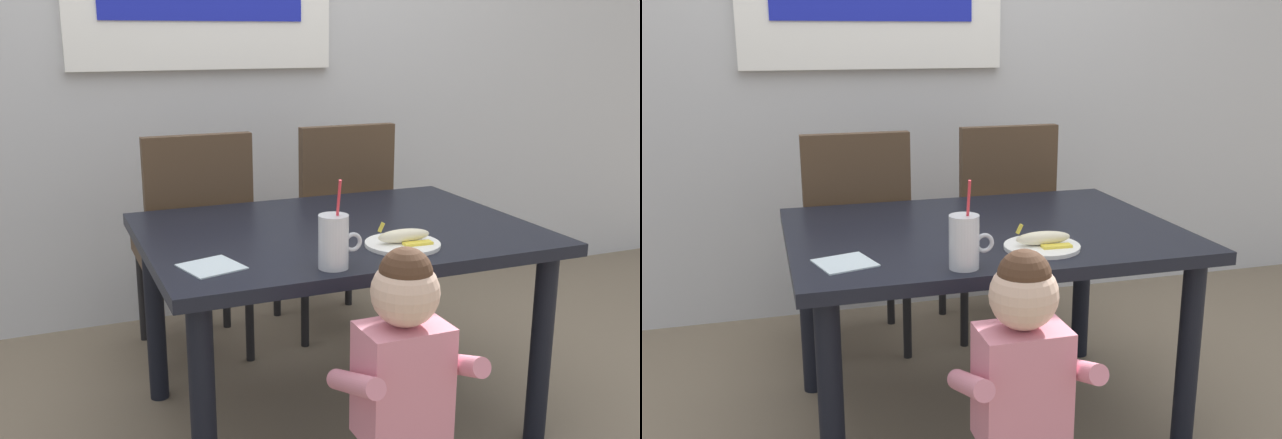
{
  "view_description": "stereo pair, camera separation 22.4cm",
  "coord_description": "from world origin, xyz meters",
  "views": [
    {
      "loc": [
        -0.92,
        -2.1,
        1.33
      ],
      "look_at": [
        -0.1,
        -0.09,
        0.76
      ],
      "focal_mm": 40.16,
      "sensor_mm": 36.0,
      "label": 1
    },
    {
      "loc": [
        -0.7,
        -2.18,
        1.33
      ],
      "look_at": [
        -0.1,
        -0.09,
        0.76
      ],
      "focal_mm": 40.16,
      "sensor_mm": 36.0,
      "label": 2
    }
  ],
  "objects": [
    {
      "name": "ground_plane",
      "position": [
        0.0,
        0.0,
        0.0
      ],
      "size": [
        24.0,
        24.0,
        0.0
      ],
      "primitive_type": "plane",
      "color": "#7A6B56"
    },
    {
      "name": "back_wall",
      "position": [
        -0.0,
        1.24,
        1.45
      ],
      "size": [
        6.4,
        0.17,
        2.9
      ],
      "color": "silver",
      "rests_on": "ground"
    },
    {
      "name": "dining_table",
      "position": [
        0.0,
        0.0,
        0.61
      ],
      "size": [
        1.28,
        0.93,
        0.7
      ],
      "color": "black",
      "rests_on": "ground"
    },
    {
      "name": "dining_chair_left",
      "position": [
        -0.34,
        0.67,
        0.54
      ],
      "size": [
        0.44,
        0.45,
        0.96
      ],
      "rotation": [
        0.0,
        0.0,
        3.14
      ],
      "color": "#4C3826",
      "rests_on": "ground"
    },
    {
      "name": "dining_chair_right",
      "position": [
        0.3,
        0.72,
        0.54
      ],
      "size": [
        0.44,
        0.45,
        0.96
      ],
      "rotation": [
        0.0,
        0.0,
        3.14
      ],
      "color": "#4C3826",
      "rests_on": "ground"
    },
    {
      "name": "toddler_standing",
      "position": [
        -0.12,
        -0.68,
        0.53
      ],
      "size": [
        0.33,
        0.24,
        0.84
      ],
      "color": "#3F4760",
      "rests_on": "ground"
    },
    {
      "name": "milk_cup",
      "position": [
        -0.18,
        -0.38,
        0.77
      ],
      "size": [
        0.13,
        0.08,
        0.25
      ],
      "color": "silver",
      "rests_on": "dining_table"
    },
    {
      "name": "snack_plate",
      "position": [
        0.1,
        -0.27,
        0.71
      ],
      "size": [
        0.23,
        0.23,
        0.01
      ],
      "primitive_type": "cylinder",
      "color": "white",
      "rests_on": "dining_table"
    },
    {
      "name": "peeled_banana",
      "position": [
        0.1,
        -0.27,
        0.73
      ],
      "size": [
        0.17,
        0.11,
        0.07
      ],
      "rotation": [
        0.0,
        0.0,
        -0.05
      ],
      "color": "#F4EAC6",
      "rests_on": "snack_plate"
    },
    {
      "name": "paper_napkin",
      "position": [
        -0.49,
        -0.25,
        0.71
      ],
      "size": [
        0.18,
        0.18,
        0.0
      ],
      "primitive_type": "cube",
      "rotation": [
        0.0,
        0.0,
        0.27
      ],
      "color": "silver",
      "rests_on": "dining_table"
    }
  ]
}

